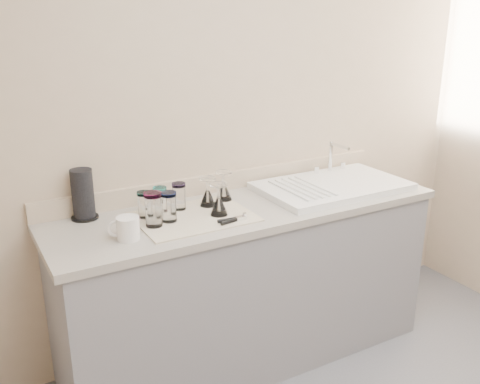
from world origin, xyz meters
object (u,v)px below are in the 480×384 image
tumbler_magenta (153,209)px  goblet_back_left (208,196)px  goblet_front_left (219,204)px  paper_towel_roll (83,195)px  tumbler_purple (179,196)px  goblet_back_right (224,190)px  can_opener (233,220)px  tumbler_blue (169,207)px  tumbler_teal (144,204)px  sink_unit (332,185)px  tumbler_cyan (160,200)px  white_mug (127,228)px

tumbler_magenta → goblet_back_left: size_ratio=1.10×
goblet_front_left → paper_towel_roll: bearing=153.1°
tumbler_purple → goblet_back_left: size_ratio=0.92×
goblet_back_right → paper_towel_roll: bearing=171.1°
tumbler_purple → goblet_back_right: goblet_back_right is taller
tumbler_magenta → can_opener: size_ratio=1.12×
paper_towel_roll → tumbler_blue: bearing=-37.2°
tumbler_magenta → goblet_back_left: (0.34, 0.12, -0.03)m
tumbler_purple → tumbler_magenta: (-0.19, -0.15, 0.01)m
tumbler_teal → goblet_back_left: goblet_back_left is taller
can_opener → paper_towel_roll: 0.72m
can_opener → paper_towel_roll: size_ratio=0.59×
paper_towel_roll → goblet_front_left: bearing=-26.9°
sink_unit → goblet_back_left: (-0.74, 0.08, 0.04)m
tumbler_cyan → goblet_back_right: goblet_back_right is taller
tumbler_magenta → white_mug: bearing=-154.5°
tumbler_teal → tumbler_purple: (0.19, 0.02, 0.00)m
can_opener → goblet_back_left: bearing=91.0°
tumbler_blue → goblet_back_left: goblet_back_left is taller
can_opener → white_mug: white_mug is taller
sink_unit → goblet_front_left: 0.75m
tumbler_magenta → goblet_front_left: size_ratio=1.03×
white_mug → paper_towel_roll: paper_towel_roll is taller
tumbler_magenta → tumbler_blue: bearing=12.6°
tumbler_blue → white_mug: size_ratio=0.95×
tumbler_cyan → tumbler_blue: bearing=-90.8°
tumbler_cyan → tumbler_magenta: tumbler_magenta is taller
paper_towel_roll → goblet_back_left: bearing=-14.2°
goblet_front_left → tumbler_cyan: bearing=147.1°
sink_unit → goblet_front_left: sink_unit is taller
tumbler_magenta → tumbler_blue: tumbler_magenta is taller
goblet_front_left → white_mug: size_ratio=1.04×
tumbler_blue → goblet_back_left: bearing=22.6°
tumbler_magenta → white_mug: tumbler_magenta is taller
can_opener → white_mug: size_ratio=0.95×
tumbler_purple → tumbler_blue: size_ratio=0.95×
tumbler_magenta → goblet_back_right: size_ratio=1.06×
tumbler_teal → tumbler_purple: tumbler_purple is taller
tumbler_magenta → goblet_front_left: (0.33, -0.02, -0.03)m
tumbler_purple → tumbler_blue: 0.16m
tumbler_teal → goblet_front_left: (0.33, -0.15, -0.01)m
goblet_back_right → tumbler_purple: bearing=-176.2°
sink_unit → paper_towel_roll: bearing=170.3°
goblet_back_right → sink_unit: bearing=-10.7°
sink_unit → white_mug: size_ratio=5.39×
tumbler_magenta → paper_towel_roll: 0.37m
goblet_back_right → can_opener: 0.32m
tumbler_blue → goblet_front_left: bearing=-9.3°
sink_unit → tumbler_magenta: sink_unit is taller
tumbler_blue → tumbler_magenta: bearing=-167.4°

